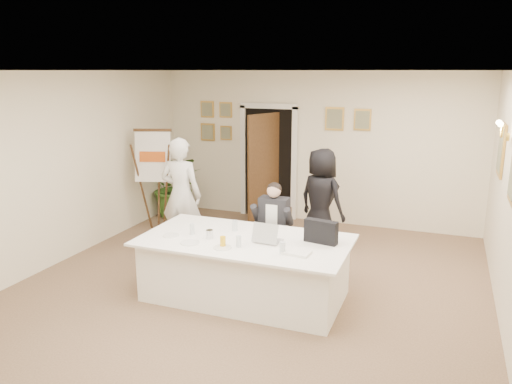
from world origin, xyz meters
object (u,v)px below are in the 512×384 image
at_px(potted_palm, 176,186).
at_px(laptop, 268,230).
at_px(paper_stack, 297,253).
at_px(flip_chart, 155,185).
at_px(oj_glass, 223,242).
at_px(laptop_bag, 321,232).
at_px(steel_jug, 209,234).
at_px(standing_man, 181,195).
at_px(standing_woman, 321,200).
at_px(seated_man, 273,227).
at_px(conference_table, 245,268).

height_order(potted_palm, laptop, potted_palm).
bearing_deg(paper_stack, laptop, 147.03).
xyz_separation_m(flip_chart, oj_glass, (2.41, -2.37, 0.01)).
xyz_separation_m(flip_chart, potted_palm, (-0.09, 0.86, -0.21)).
bearing_deg(laptop_bag, paper_stack, -99.31).
distance_m(laptop_bag, steel_jug, 1.37).
xyz_separation_m(flip_chart, standing_man, (0.96, -0.78, 0.08)).
distance_m(standing_woman, oj_glass, 2.49).
height_order(seated_man, standing_woman, standing_woman).
distance_m(flip_chart, laptop, 3.46).
height_order(flip_chart, laptop_bag, flip_chart).
xyz_separation_m(conference_table, paper_stack, (0.75, -0.27, 0.40)).
bearing_deg(laptop, conference_table, -170.58).
height_order(potted_palm, laptop_bag, potted_palm).
height_order(flip_chart, oj_glass, flip_chart).
distance_m(flip_chart, steel_jug, 3.02).
distance_m(standing_man, standing_woman, 2.20).
xyz_separation_m(conference_table, potted_palm, (-2.62, 2.86, 0.22)).
distance_m(conference_table, flip_chart, 3.26).
relative_size(seated_man, paper_stack, 4.31).
xyz_separation_m(seated_man, laptop, (0.25, -0.89, 0.26)).
distance_m(seated_man, standing_man, 1.67).
bearing_deg(seated_man, flip_chart, 145.48).
relative_size(conference_table, oj_glass, 19.83).
xyz_separation_m(seated_man, standing_woman, (0.40, 1.14, 0.16)).
height_order(flip_chart, potted_palm, flip_chart).
height_order(paper_stack, steel_jug, steel_jug).
bearing_deg(steel_jug, oj_glass, -37.96).
bearing_deg(potted_palm, conference_table, -47.43).
relative_size(laptop_bag, oj_glass, 3.11).
bearing_deg(flip_chart, laptop_bag, -27.69).
bearing_deg(flip_chart, steel_jug, -45.28).
distance_m(standing_man, laptop, 2.22).
relative_size(conference_table, standing_man, 1.42).
bearing_deg(potted_palm, paper_stack, -42.81).
distance_m(laptop, paper_stack, 0.55).
bearing_deg(seated_man, steel_jug, -125.41).
bearing_deg(paper_stack, conference_table, 160.33).
height_order(seated_man, standing_man, standing_man).
distance_m(conference_table, laptop, 0.60).
bearing_deg(oj_glass, standing_man, 132.40).
relative_size(standing_woman, laptop_bag, 4.03).
height_order(laptop_bag, paper_stack, laptop_bag).
xyz_separation_m(conference_table, laptop, (0.30, 0.02, 0.52)).
bearing_deg(standing_man, flip_chart, -42.52).
height_order(standing_woman, laptop_bag, standing_woman).
bearing_deg(seated_man, potted_palm, 132.26).
xyz_separation_m(flip_chart, laptop, (2.84, -1.98, 0.09)).
bearing_deg(steel_jug, paper_stack, -6.15).
xyz_separation_m(laptop, paper_stack, (0.45, -0.29, -0.12)).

